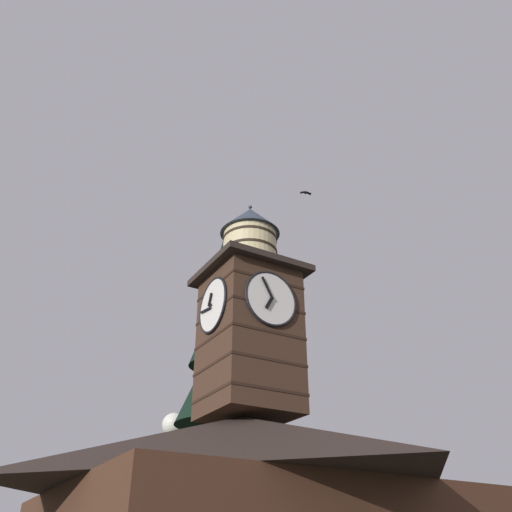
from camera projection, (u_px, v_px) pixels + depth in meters
clock_tower at (249, 314)px, 21.04m from camera, size 3.71×3.71×8.92m
pine_tree_behind at (216, 435)px, 23.67m from camera, size 5.54×5.54×16.36m
moon at (174, 425)px, 52.43m from camera, size 2.20×2.20×2.20m
flying_bird_high at (306, 193)px, 31.24m from camera, size 0.67×0.33×0.13m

